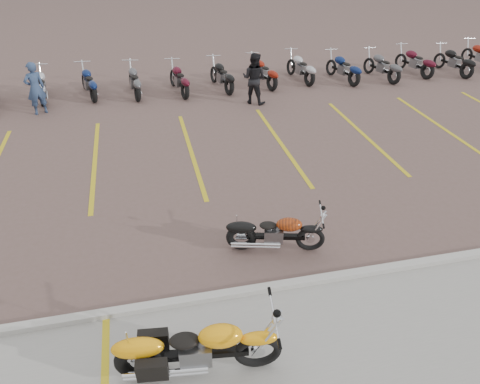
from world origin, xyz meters
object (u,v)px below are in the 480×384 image
object	(u,v)px
flame_cruiser	(273,233)
person_b	(254,78)
person_a	(35,88)
yellow_cruiser	(195,348)

from	to	relation	value
flame_cruiser	person_b	xyz separation A→B (m)	(1.73, 8.32, 0.49)
person_b	person_a	bearing A→B (deg)	31.03
person_a	person_b	distance (m)	7.40
person_a	yellow_cruiser	bearing A→B (deg)	81.54
yellow_cruiser	flame_cruiser	bearing A→B (deg)	59.91
person_a	person_b	bearing A→B (deg)	148.95
yellow_cruiser	flame_cruiser	world-z (taller)	yellow_cruiser
yellow_cruiser	person_a	xyz separation A→B (m)	(-3.68, 11.55, 0.38)
yellow_cruiser	person_b	bearing A→B (deg)	78.39
yellow_cruiser	flame_cruiser	distance (m)	3.25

